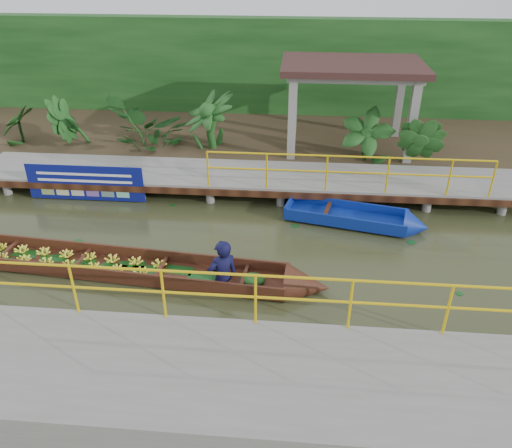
{
  "coord_description": "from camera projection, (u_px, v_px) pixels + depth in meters",
  "views": [
    {
      "loc": [
        1.4,
        -9.76,
        6.47
      ],
      "look_at": [
        0.5,
        0.5,
        0.6
      ],
      "focal_mm": 35.0,
      "sensor_mm": 36.0,
      "label": 1
    }
  ],
  "objects": [
    {
      "name": "land_strip",
      "position": [
        259.0,
        138.0,
        18.14
      ],
      "size": [
        30.0,
        8.0,
        0.45
      ],
      "primitive_type": "cube",
      "color": "#352A1A",
      "rests_on": "ground"
    },
    {
      "name": "tropical_plants",
      "position": [
        199.0,
        132.0,
        15.92
      ],
      "size": [
        14.09,
        1.09,
        1.37
      ],
      "color": "#123B12",
      "rests_on": "ground"
    },
    {
      "name": "far_dock",
      "position": [
        249.0,
        177.0,
        14.49
      ],
      "size": [
        16.0,
        2.06,
        1.66
      ],
      "color": "slate",
      "rests_on": "ground"
    },
    {
      "name": "blue_banner",
      "position": [
        85.0,
        183.0,
        13.97
      ],
      "size": [
        3.35,
        0.04,
        1.05
      ],
      "color": "navy",
      "rests_on": "ground"
    },
    {
      "name": "near_dock",
      "position": [
        262.0,
        388.0,
        7.9
      ],
      "size": [
        18.0,
        2.4,
        1.73
      ],
      "color": "slate",
      "rests_on": "ground"
    },
    {
      "name": "moored_blue_boat",
      "position": [
        380.0,
        222.0,
        12.87
      ],
      "size": [
        3.77,
        1.7,
        0.87
      ],
      "rotation": [
        0.0,
        0.0,
        -0.22
      ],
      "color": "navy",
      "rests_on": "ground"
    },
    {
      "name": "ground",
      "position": [
        233.0,
        256.0,
        11.76
      ],
      "size": [
        80.0,
        80.0,
        0.0
      ],
      "primitive_type": "plane",
      "color": "#2B2F17",
      "rests_on": "ground"
    },
    {
      "name": "foliage_backdrop",
      "position": [
        265.0,
        72.0,
        19.43
      ],
      "size": [
        30.0,
        0.8,
        4.0
      ],
      "primitive_type": "cube",
      "color": "#123B12",
      "rests_on": "ground"
    },
    {
      "name": "pavilion",
      "position": [
        352.0,
        75.0,
        15.59
      ],
      "size": [
        4.4,
        3.0,
        3.0
      ],
      "color": "slate",
      "rests_on": "ground"
    },
    {
      "name": "vendor_boat",
      "position": [
        138.0,
        262.0,
        10.99
      ],
      "size": [
        9.34,
        1.72,
        2.32
      ],
      "rotation": [
        0.0,
        0.0,
        -0.09
      ],
      "color": "#39150F",
      "rests_on": "ground"
    }
  ]
}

